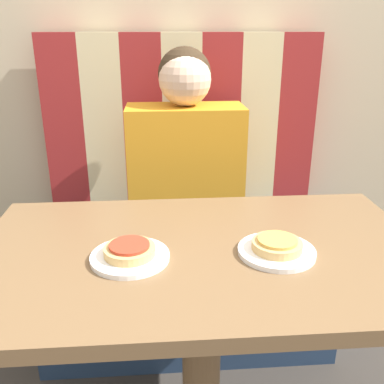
{
  "coord_description": "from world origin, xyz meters",
  "views": [
    {
      "loc": [
        -0.09,
        -0.88,
        1.21
      ],
      "look_at": [
        0.0,
        0.32,
        0.75
      ],
      "focal_mm": 40.0,
      "sensor_mm": 36.0,
      "label": 1
    }
  ],
  "objects": [
    {
      "name": "booth_backrest",
      "position": [
        0.0,
        0.88,
        0.84
      ],
      "size": [
        1.12,
        0.08,
        0.72
      ],
      "color": "maroon",
      "rests_on": "booth_seat"
    },
    {
      "name": "pizza_right",
      "position": [
        0.17,
        -0.04,
        0.75
      ],
      "size": [
        0.12,
        0.12,
        0.03
      ],
      "color": "tan",
      "rests_on": "plate_right"
    },
    {
      "name": "plate_right",
      "position": [
        0.17,
        -0.04,
        0.74
      ],
      "size": [
        0.18,
        0.18,
        0.01
      ],
      "color": "white",
      "rests_on": "dining_table"
    },
    {
      "name": "wall_back",
      "position": [
        0.0,
        0.98,
        1.3
      ],
      "size": [
        7.0,
        0.05,
        2.6
      ],
      "color": "#C6B28E",
      "rests_on": "ground_plane"
    },
    {
      "name": "pizza_left",
      "position": [
        -0.17,
        -0.04,
        0.75
      ],
      "size": [
        0.12,
        0.12,
        0.03
      ],
      "color": "tan",
      "rests_on": "plate_left"
    },
    {
      "name": "person",
      "position": [
        0.0,
        0.65,
        0.8
      ],
      "size": [
        0.42,
        0.22,
        0.67
      ],
      "color": "orange",
      "rests_on": "booth_seat"
    },
    {
      "name": "booth_seat",
      "position": [
        0.0,
        0.65,
        0.24
      ],
      "size": [
        1.12,
        0.55,
        0.48
      ],
      "color": "navy",
      "rests_on": "ground_plane"
    },
    {
      "name": "plate_left",
      "position": [
        -0.17,
        -0.04,
        0.74
      ],
      "size": [
        0.18,
        0.18,
        0.01
      ],
      "color": "white",
      "rests_on": "dining_table"
    },
    {
      "name": "dining_table",
      "position": [
        0.0,
        0.0,
        0.63
      ],
      "size": [
        1.06,
        0.63,
        0.73
      ],
      "color": "brown",
      "rests_on": "ground_plane"
    }
  ]
}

